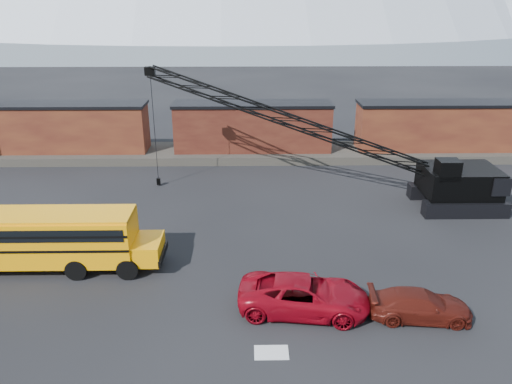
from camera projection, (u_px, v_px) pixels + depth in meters
ground at (257, 297)px, 24.03m from camera, size 160.00×160.00×0.00m
gravel_berm at (253, 153)px, 44.31m from camera, size 120.00×5.00×0.70m
boxcar_west_near at (68, 127)px, 43.17m from camera, size 13.70×3.10×4.17m
boxcar_mid at (253, 127)px, 43.41m from camera, size 13.70×3.10×4.17m
boxcar_east_near at (435, 126)px, 43.65m from camera, size 13.70×3.10×4.17m
snow_patch at (271, 352)px, 20.33m from camera, size 1.40×0.90×0.02m
school_bus at (44, 238)px, 25.91m from camera, size 11.65×2.65×3.19m
red_pickup at (304, 295)px, 22.72m from camera, size 6.29×3.49×1.66m
maroon_suv at (420, 305)px, 22.27m from camera, size 4.72×2.23×1.33m
crawler_crane at (297, 124)px, 34.03m from camera, size 24.23×6.88×9.06m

